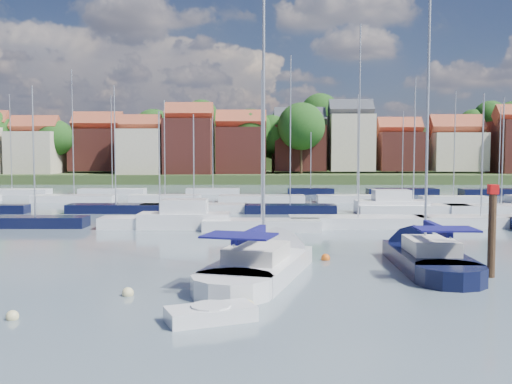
{
  "coord_description": "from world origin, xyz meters",
  "views": [
    {
      "loc": [
        0.37,
        -23.8,
        5.74
      ],
      "look_at": [
        0.23,
        14.0,
        3.21
      ],
      "focal_mm": 40.0,
      "sensor_mm": 36.0,
      "label": 1
    }
  ],
  "objects": [
    {
      "name": "buoy_d",
      "position": [
        0.01,
        -3.06,
        0.0
      ],
      "size": [
        0.5,
        0.5,
        0.5
      ],
      "primitive_type": "sphere",
      "color": "beige",
      "rests_on": "ground"
    },
    {
      "name": "buoy_e",
      "position": [
        4.03,
        6.75,
        0.0
      ],
      "size": [
        0.49,
        0.49,
        0.49
      ],
      "primitive_type": "sphere",
      "color": "#D85914",
      "rests_on": "ground"
    },
    {
      "name": "sailboat_centre",
      "position": [
        0.95,
        4.41,
        0.35
      ],
      "size": [
        6.85,
        13.28,
        17.38
      ],
      "rotation": [
        0.0,
        0.0,
        1.29
      ],
      "color": "silver",
      "rests_on": "ground"
    },
    {
      "name": "timber_piling",
      "position": [
        11.22,
        2.44,
        1.25
      ],
      "size": [
        0.4,
        0.4,
        6.58
      ],
      "color": "#4C331E",
      "rests_on": "ground"
    },
    {
      "name": "tender",
      "position": [
        -1.26,
        -4.56,
        0.25
      ],
      "size": [
        3.32,
        2.43,
        0.65
      ],
      "rotation": [
        0.0,
        0.0,
        0.39
      ],
      "color": "silver",
      "rests_on": "ground"
    },
    {
      "name": "far_shore_town",
      "position": [
        2.23,
        132.67,
        4.61
      ],
      "size": [
        212.46,
        90.0,
        22.27
      ],
      "color": "#394C26",
      "rests_on": "ground"
    },
    {
      "name": "sailboat_navy",
      "position": [
        8.99,
        6.21,
        0.35
      ],
      "size": [
        3.45,
        11.92,
        16.39
      ],
      "rotation": [
        0.0,
        0.0,
        1.54
      ],
      "color": "black",
      "rests_on": "ground"
    },
    {
      "name": "buoy_b",
      "position": [
        -8.17,
        -4.39,
        0.0
      ],
      "size": [
        0.44,
        0.44,
        0.44
      ],
      "primitive_type": "sphere",
      "color": "beige",
      "rests_on": "ground"
    },
    {
      "name": "buoy_c",
      "position": [
        -4.92,
        -1.04,
        0.0
      ],
      "size": [
        0.48,
        0.48,
        0.48
      ],
      "primitive_type": "sphere",
      "color": "beige",
      "rests_on": "ground"
    },
    {
      "name": "ground",
      "position": [
        0.0,
        40.0,
        0.0
      ],
      "size": [
        260.0,
        260.0,
        0.0
      ],
      "primitive_type": "plane",
      "color": "#4C5D67",
      "rests_on": "ground"
    },
    {
      "name": "marina_field",
      "position": [
        1.91,
        35.15,
        0.43
      ],
      "size": [
        79.62,
        41.41,
        15.93
      ],
      "color": "silver",
      "rests_on": "ground"
    }
  ]
}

